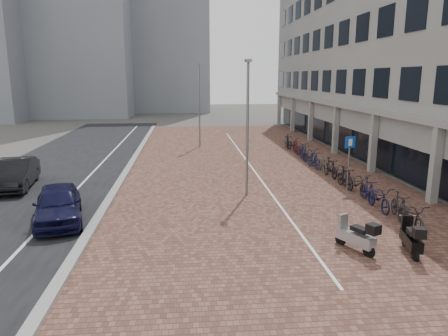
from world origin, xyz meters
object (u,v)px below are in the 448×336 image
car_navy (58,204)px  car_dark (16,174)px  scooter_mid (411,237)px  scooter_front (356,235)px  parking_sign (349,154)px

car_navy → car_dark: 6.32m
car_dark → scooter_mid: 17.74m
car_navy → scooter_front: (10.00, -3.66, -0.15)m
scooter_mid → parking_sign: 7.47m
car_dark → scooter_front: car_dark is taller
car_navy → scooter_mid: 12.29m
scooter_mid → car_dark: bearing=161.7°
scooter_front → parking_sign: parking_sign is taller
parking_sign → scooter_front: bearing=-124.2°
car_dark → scooter_front: (13.51, -8.91, -0.17)m
scooter_front → scooter_mid: (1.63, -0.34, -0.00)m
scooter_mid → parking_sign: size_ratio=0.60×
car_dark → scooter_front: bearing=-41.6°
car_navy → scooter_mid: car_navy is taller
scooter_mid → car_navy: bearing=174.1°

